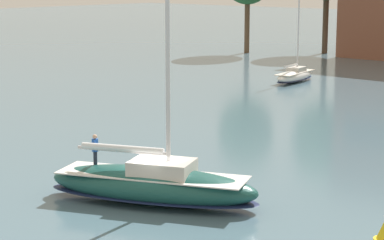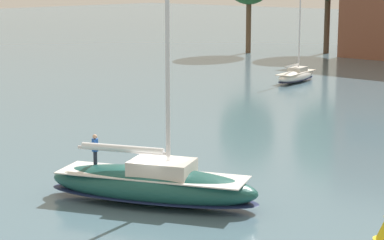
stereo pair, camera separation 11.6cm
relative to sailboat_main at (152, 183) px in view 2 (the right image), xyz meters
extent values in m
plane|color=slate|center=(-0.02, -0.01, -1.03)|extent=(400.00, 400.00, 0.00)
cylinder|color=#4C3828|center=(-33.28, 69.59, 4.11)|extent=(0.82, 0.82, 10.28)
cylinder|color=brown|center=(-42.14, 62.30, 3.69)|extent=(0.75, 0.75, 9.43)
ellipsoid|color=#194C47|center=(-0.02, -0.01, -0.10)|extent=(11.26, 7.15, 1.86)
ellipsoid|color=#19234C|center=(-0.02, -0.01, -0.61)|extent=(11.38, 7.23, 0.22)
cube|color=silver|center=(-0.02, -0.01, 0.44)|extent=(9.86, 6.18, 0.06)
cube|color=beige|center=(0.48, 0.21, 0.86)|extent=(3.66, 3.18, 0.77)
cylinder|color=silver|center=(0.78, 0.34, 7.31)|extent=(0.22, 0.22, 13.68)
cylinder|color=silver|center=(-1.48, -0.64, 1.57)|extent=(4.60, 2.12, 0.19)
cylinder|color=white|center=(-1.48, -0.64, 1.70)|extent=(4.19, 2.03, 0.30)
cylinder|color=#232838|center=(-3.18, -0.98, 0.90)|extent=(0.26, 0.26, 0.85)
cylinder|color=#1E4CA5|center=(-3.18, -0.98, 1.65)|extent=(0.45, 0.45, 0.65)
sphere|color=tan|center=(-3.18, -0.98, 2.09)|extent=(0.24, 0.24, 0.24)
ellipsoid|color=white|center=(-19.44, 41.34, -0.39)|extent=(3.33, 7.78, 1.28)
ellipsoid|color=#19234C|center=(-19.44, 41.34, -0.74)|extent=(3.36, 7.86, 0.15)
cube|color=beige|center=(-19.44, 41.34, -0.01)|extent=(2.85, 6.83, 0.06)
cube|color=beige|center=(-19.50, 41.72, 0.29)|extent=(1.81, 2.32, 0.53)
cylinder|color=silver|center=(-19.54, 41.94, 4.73)|extent=(0.15, 0.15, 9.42)
cylinder|color=silver|center=(-19.26, 40.27, 0.78)|extent=(0.69, 3.36, 0.13)
cylinder|color=white|center=(-19.26, 40.27, 0.87)|extent=(0.71, 3.04, 0.20)
camera|label=1|loc=(25.55, -25.63, 10.22)|focal=70.00mm
camera|label=2|loc=(25.64, -25.56, 10.22)|focal=70.00mm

